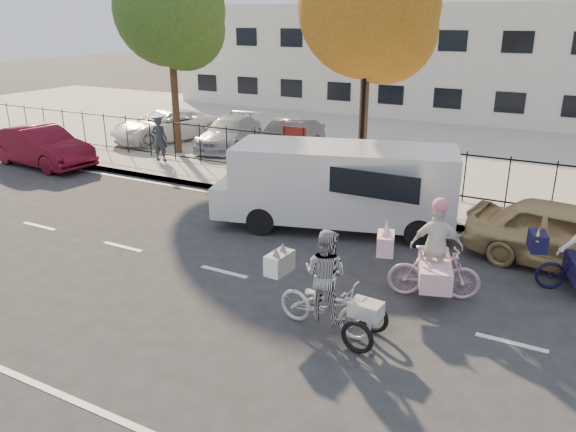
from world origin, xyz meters
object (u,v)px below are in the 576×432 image
Objects in this scene: lamppost at (364,95)px; lot_car_a at (229,133)px; white_van at (339,183)px; lot_car_b at (165,126)px; gold_sedan at (569,237)px; zebra_trike at (325,292)px; unicorn_bike at (433,262)px; lot_car_c at (288,138)px; pedestrian at (160,139)px; red_sedan at (42,146)px.

lamppost is 1.01× the size of lot_car_a.
white_van reaches higher than lot_car_a.
white_van is 12.37m from lot_car_b.
lamppost is 0.98× the size of gold_sedan.
white_van is 1.55× the size of lot_car_a.
zebra_trike is 0.47× the size of lot_car_b.
lot_car_b is (-16.36, 5.93, 0.07)m from gold_sedan.
zebra_trike is 6.11m from gold_sedan.
gold_sedan reaches higher than lot_car_b.
zebra_trike is 2.52m from unicorn_bike.
lot_car_b is at bearing -177.94° from lot_car_c.
lamppost reaches higher than gold_sedan.
lamppost is 2.60× the size of pedestrian.
zebra_trike is at bearing 131.63° from pedestrian.
lot_car_c is (-4.31, 3.22, -2.30)m from lamppost.
pedestrian is 0.39× the size of lot_car_a.
lot_car_b is at bearing 78.74° from gold_sedan.
pedestrian is at bearing 180.00° from lamppost.
white_van is 7.92m from lot_car_c.
gold_sedan is at bearing -35.86° from lot_car_a.
lot_car_c is (5.96, 0.29, 0.00)m from lot_car_b.
unicorn_bike reaches higher than lot_car_c.
lamppost reaches higher than pedestrian.
white_van is at bearing 98.66° from gold_sedan.
lot_car_a is (-7.02, 3.10, -2.34)m from lamppost.
lamppost is 10.93m from lot_car_b.
pedestrian reaches higher than lot_car_a.
unicorn_bike is 13.22m from pedestrian.
lamppost reaches higher than lot_car_a.
lamppost is 8.03m from lot_car_a.
zebra_trike is at bearing -19.16° from lot_car_b.
lot_car_c is (-6.78, 11.14, 0.08)m from zebra_trike.
zebra_trike reaches higher than lot_car_c.
lot_car_c is at bearing 143.27° from lamppost.
unicorn_bike is at bearing 142.57° from pedestrian.
pedestrian is at bearing 86.70° from gold_sedan.
pedestrian reaches higher than red_sedan.
zebra_trike reaches higher than red_sedan.
lamppost is at bearing -34.75° from lot_car_a.
gold_sedan reaches higher than lot_car_a.
red_sedan is at bearing -142.40° from lot_car_a.
lot_car_a is 3.26m from lot_car_b.
unicorn_bike is at bearing -48.66° from lot_car_c.
red_sedan is (-14.27, 5.62, 0.01)m from zebra_trike.
gold_sedan is 14.46m from lot_car_a.
lot_car_b is at bearing 40.61° from unicorn_bike.
unicorn_bike is 0.44× the size of lot_car_b.
lamppost is 7.32m from unicorn_bike.
zebra_trike is 0.52× the size of lot_car_a.
gold_sedan is at bearing -56.81° from unicorn_bike.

